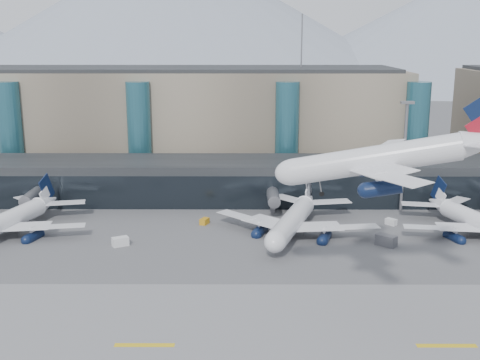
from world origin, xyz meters
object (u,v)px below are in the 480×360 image
jet_parked_left (14,212)px  jet_parked_right (471,214)px  lightmast_mid (404,150)px  veh_g (391,222)px  hero_jet (399,150)px  jet_parked_mid (296,211)px  veh_f (25,221)px  veh_a (120,242)px  veh_b (205,221)px  veh_c (386,240)px

jet_parked_left → jet_parked_right: 94.80m
lightmast_mid → veh_g: bearing=-114.2°
hero_jet → jet_parked_mid: hero_jet is taller
hero_jet → jet_parked_mid: (-10.74, 37.14, -19.95)m
jet_parked_right → lightmast_mid: bearing=16.0°
jet_parked_left → jet_parked_mid: jet_parked_mid is taller
veh_f → veh_a: bearing=-137.8°
lightmast_mid → veh_f: 85.59m
lightmast_mid → jet_parked_right: bearing=-56.5°
lightmast_mid → veh_a: (-60.83, -24.28, -13.55)m
jet_parked_mid → veh_g: jet_parked_mid is taller
lightmast_mid → veh_b: (-45.26, -10.41, -13.77)m
jet_parked_right → veh_f: size_ratio=8.80×
jet_parked_mid → veh_b: bearing=93.0°
jet_parked_right → veh_a: (-71.23, -8.56, -3.17)m
jet_parked_mid → veh_f: bearing=104.3°
veh_b → veh_c: bearing=-86.4°
veh_c → veh_g: (4.17, 13.30, -0.41)m
veh_a → veh_c: bearing=-27.9°
jet_parked_left → veh_g: jet_parked_left is taller
lightmast_mid → jet_parked_right: (10.41, -15.72, -10.38)m
jet_parked_right → veh_a: jet_parked_right is taller
veh_b → veh_g: veh_g is taller
jet_parked_mid → veh_c: 19.25m
jet_parked_left → veh_c: jet_parked_left is taller
veh_c → veh_b: bearing=-160.2°
veh_f → veh_b: bearing=-107.2°
jet_parked_right → veh_f: (-94.11, 3.85, -2.98)m
veh_b → veh_f: 38.47m
jet_parked_left → jet_parked_right: jet_parked_left is taller
veh_b → veh_c: size_ratio=0.58×
veh_c → veh_f: bearing=-148.9°
jet_parked_left → jet_parked_mid: (58.43, 0.07, 0.26)m
lightmast_mid → veh_a: lightmast_mid is taller
veh_a → veh_f: (-22.88, 12.41, 0.19)m
veh_b → veh_f: (-38.44, -1.45, 0.40)m
jet_parked_left → veh_c: (75.43, -8.33, -3.09)m
veh_c → hero_jet: bearing=-61.9°
veh_b → jet_parked_right: bearing=-71.3°
veh_f → veh_g: bearing=-108.5°
jet_parked_mid → jet_parked_right: bearing=-72.2°
veh_a → veh_f: bearing=123.3°
lightmast_mid → jet_parked_left: 86.45m
jet_parked_left → veh_a: size_ratio=11.16×
lightmast_mid → hero_jet: size_ratio=0.75×
veh_b → veh_c: 38.75m
jet_parked_mid → veh_a: (-34.86, -8.68, -3.56)m
jet_parked_right → veh_a: 71.82m
jet_parked_mid → veh_a: bearing=122.0°
hero_jet → jet_parked_left: 81.04m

